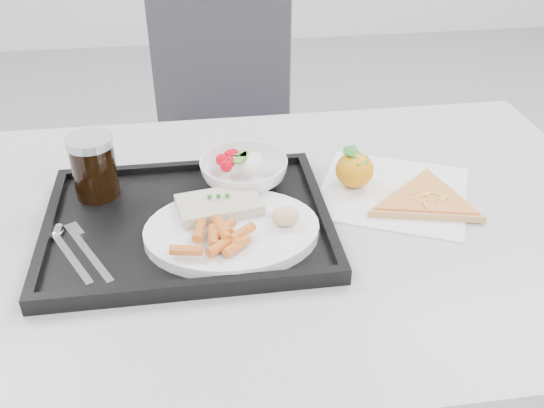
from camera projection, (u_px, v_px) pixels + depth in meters
The scene contains 14 objects.
table at pixel (276, 250), 1.04m from camera, with size 1.20×0.80×0.75m.
chair at pixel (225, 124), 1.79m from camera, with size 0.53×0.53×0.93m.
tray at pixel (188, 223), 0.98m from camera, with size 0.45×0.35×0.03m.
dinner_plate at pixel (232, 231), 0.93m from camera, with size 0.27×0.27×0.02m.
fish_fillet at pixel (219, 205), 0.96m from camera, with size 0.14×0.10×0.03m.
bread_roll at pixel (285, 216), 0.92m from camera, with size 0.05×0.05×0.03m.
salad_bowl at pixel (244, 172), 1.05m from camera, with size 0.15×0.15×0.05m.
cola_glass at pixel (94, 166), 1.01m from camera, with size 0.08×0.08×0.11m.
cutlery at pixel (72, 245), 0.91m from camera, with size 0.12×0.16×0.01m.
napkin at pixel (393, 192), 1.07m from camera, with size 0.33×0.32×0.00m.
tangerine at pixel (354, 170), 1.07m from camera, with size 0.07×0.07×0.07m.
pizza_slice at pixel (427, 200), 1.03m from camera, with size 0.27×0.27×0.02m.
carrot_pile at pixel (219, 236), 0.88m from camera, with size 0.13×0.09×0.02m.
salad_contents at pixel (242, 161), 1.06m from camera, with size 0.08×0.07×0.03m.
Camera 1 is at (-0.13, -0.52, 1.32)m, focal length 40.00 mm.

